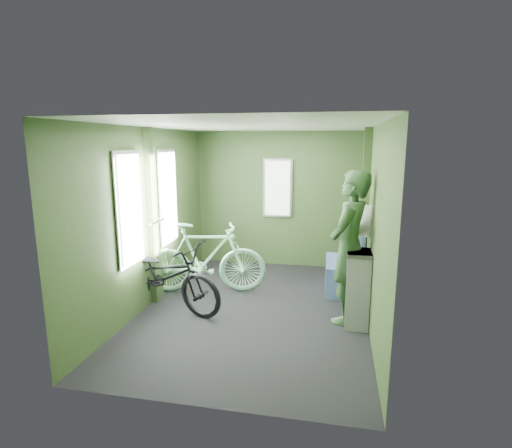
{
  "coord_description": "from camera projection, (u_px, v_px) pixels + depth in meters",
  "views": [
    {
      "loc": [
        0.97,
        -4.73,
        2.1
      ],
      "look_at": [
        0.0,
        0.1,
        1.1
      ],
      "focal_mm": 28.0,
      "sensor_mm": 36.0,
      "label": 1
    }
  ],
  "objects": [
    {
      "name": "room",
      "position": [
        252.0,
        198.0,
        4.91
      ],
      "size": [
        4.0,
        4.02,
        2.31
      ],
      "color": "black",
      "rests_on": "ground"
    },
    {
      "name": "bicycle_mint",
      "position": [
        206.0,
        293.0,
        5.7
      ],
      "size": [
        1.81,
        0.94,
        1.08
      ],
      "primitive_type": "imported",
      "rotation": [
        0.0,
        -0.11,
        1.78
      ],
      "color": "#97E3B1",
      "rests_on": "ground"
    },
    {
      "name": "waste_box",
      "position": [
        357.0,
        289.0,
        4.6
      ],
      "size": [
        0.26,
        0.37,
        0.9
      ],
      "primitive_type": "cube",
      "color": "gray",
      "rests_on": "ground"
    },
    {
      "name": "bicycle_black",
      "position": [
        166.0,
        309.0,
        5.15
      ],
      "size": [
        1.85,
        1.19,
        0.96
      ],
      "primitive_type": "imported",
      "rotation": [
        0.0,
        -0.09,
        1.25
      ],
      "color": "black",
      "rests_on": "ground"
    },
    {
      "name": "bench_seat",
      "position": [
        345.0,
        272.0,
        5.76
      ],
      "size": [
        0.51,
        0.89,
        0.93
      ],
      "rotation": [
        0.0,
        0.0,
        0.03
      ],
      "color": "navy",
      "rests_on": "ground"
    },
    {
      "name": "passenger",
      "position": [
        349.0,
        247.0,
        4.66
      ],
      "size": [
        0.65,
        0.78,
        1.81
      ],
      "rotation": [
        0.0,
        0.0,
        -1.96
      ],
      "color": "#2E4D2A",
      "rests_on": "ground"
    }
  ]
}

